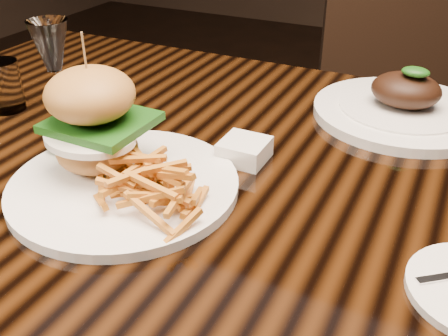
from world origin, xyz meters
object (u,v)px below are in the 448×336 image
at_px(chair_far, 399,100).
at_px(wine_glass, 51,50).
at_px(dining_table, 262,205).
at_px(burger_plate, 115,153).
at_px(far_dish, 403,107).

bearing_deg(chair_far, wine_glass, -139.99).
xyz_separation_m(dining_table, chair_far, (0.08, 0.88, -0.13)).
xyz_separation_m(burger_plate, wine_glass, (-0.22, 0.13, 0.08)).
distance_m(wine_glass, far_dish, 0.63).
relative_size(dining_table, chair_far, 1.68).
xyz_separation_m(dining_table, far_dish, (0.16, 0.27, 0.10)).
relative_size(burger_plate, chair_far, 0.34).
height_order(burger_plate, chair_far, burger_plate).
relative_size(dining_table, wine_glass, 8.72).
bearing_deg(wine_glass, dining_table, 2.98).
distance_m(burger_plate, chair_far, 1.10).
height_order(far_dish, chair_far, chair_far).
relative_size(burger_plate, far_dish, 1.02).
bearing_deg(chair_far, far_dish, -105.69).
xyz_separation_m(dining_table, burger_plate, (-0.16, -0.15, 0.13)).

